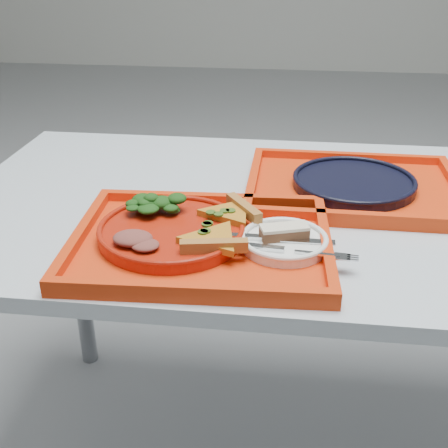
{
  "coord_description": "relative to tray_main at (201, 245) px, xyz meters",
  "views": [
    {
      "loc": [
        -0.11,
        -1.06,
        1.24
      ],
      "look_at": [
        -0.21,
        -0.17,
        0.78
      ],
      "focal_mm": 45.0,
      "sensor_mm": 36.0,
      "label": 1
    }
  ],
  "objects": [
    {
      "name": "dessert_bar",
      "position": [
        0.14,
        0.01,
        0.03
      ],
      "size": [
        0.09,
        0.06,
        0.02
      ],
      "rotation": [
        0.0,
        0.0,
        0.31
      ],
      "color": "#50291A",
      "rests_on": "side_plate"
    },
    {
      "name": "tray_far",
      "position": [
        0.29,
        0.28,
        0.0
      ],
      "size": [
        0.45,
        0.35,
        0.01
      ],
      "primitive_type": "cube",
      "rotation": [
        0.0,
        0.0,
        -0.01
      ],
      "color": "red",
      "rests_on": "table"
    },
    {
      "name": "fork",
      "position": [
        0.16,
        -0.04,
        0.02
      ],
      "size": [
        0.19,
        0.04,
        0.01
      ],
      "primitive_type": "cube",
      "rotation": [
        0.0,
        0.0,
        -0.1
      ],
      "color": "silver",
      "rests_on": "side_plate"
    },
    {
      "name": "pizza_slice_b",
      "position": [
        0.04,
        0.07,
        0.03
      ],
      "size": [
        0.16,
        0.16,
        0.02
      ],
      "primitive_type": null,
      "rotation": [
        0.0,
        0.0,
        3.75
      ],
      "color": "gold",
      "rests_on": "dinner_plate"
    },
    {
      "name": "salad_heap",
      "position": [
        -0.1,
        0.07,
        0.05
      ],
      "size": [
        0.1,
        0.09,
        0.05
      ],
      "primitive_type": "ellipsoid",
      "color": "black",
      "rests_on": "dinner_plate"
    },
    {
      "name": "meat_portion",
      "position": [
        -0.11,
        -0.05,
        0.03
      ],
      "size": [
        0.07,
        0.05,
        0.02
      ],
      "primitive_type": "ellipsoid",
      "color": "brown",
      "rests_on": "dinner_plate"
    },
    {
      "name": "pizza_slice_a",
      "position": [
        0.03,
        -0.03,
        0.03
      ],
      "size": [
        0.13,
        0.14,
        0.02
      ],
      "primitive_type": null,
      "rotation": [
        0.0,
        0.0,
        1.75
      ],
      "color": "gold",
      "rests_on": "dinner_plate"
    },
    {
      "name": "knife",
      "position": [
        0.14,
        -0.0,
        0.02
      ],
      "size": [
        0.19,
        0.02,
        0.01
      ],
      "primitive_type": "cube",
      "rotation": [
        0.0,
        0.0,
        -0.0
      ],
      "color": "silver",
      "rests_on": "side_plate"
    },
    {
      "name": "table",
      "position": [
        0.25,
        0.21,
        -0.08
      ],
      "size": [
        1.6,
        0.8,
        0.75
      ],
      "color": "#B1BDC7",
      "rests_on": "ground"
    },
    {
      "name": "navy_plate",
      "position": [
        0.29,
        0.28,
        0.01
      ],
      "size": [
        0.26,
        0.26,
        0.02
      ],
      "primitive_type": "cylinder",
      "color": "black",
      "rests_on": "tray_far"
    },
    {
      "name": "side_plate",
      "position": [
        0.14,
        0.0,
        0.01
      ],
      "size": [
        0.15,
        0.15,
        0.01
      ],
      "primitive_type": "cylinder",
      "color": "white",
      "rests_on": "tray_main"
    },
    {
      "name": "dinner_plate",
      "position": [
        -0.05,
        0.01,
        0.02
      ],
      "size": [
        0.26,
        0.26,
        0.02
      ],
      "primitive_type": "cylinder",
      "color": "#9F1B0A",
      "rests_on": "tray_main"
    },
    {
      "name": "tray_main",
      "position": [
        0.0,
        0.0,
        0.0
      ],
      "size": [
        0.47,
        0.37,
        0.01
      ],
      "primitive_type": "cube",
      "rotation": [
        0.0,
        0.0,
        0.05
      ],
      "color": "red",
      "rests_on": "table"
    }
  ]
}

